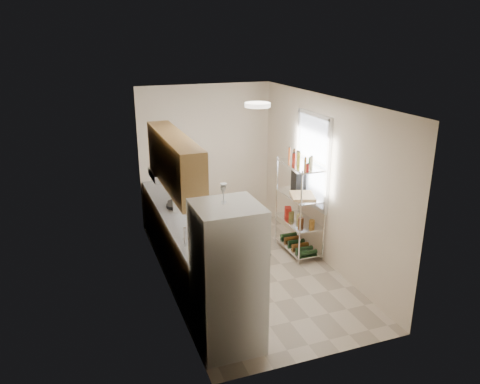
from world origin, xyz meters
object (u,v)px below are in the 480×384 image
(refrigerator, at_px, (228,278))
(rice_cooker, at_px, (181,205))
(frying_pan_large, at_px, (175,206))
(cutting_board, at_px, (303,196))
(espresso_machine, at_px, (299,179))

(refrigerator, xyz_separation_m, rice_cooker, (-0.03, 2.14, 0.13))
(refrigerator, xyz_separation_m, frying_pan_large, (-0.07, 2.31, 0.06))
(cutting_board, bearing_deg, frying_pan_large, 164.88)
(rice_cooker, height_order, espresso_machine, espresso_machine)
(rice_cooker, height_order, frying_pan_large, rice_cooker)
(refrigerator, distance_m, cutting_board, 2.59)
(refrigerator, height_order, espresso_machine, refrigerator)
(refrigerator, relative_size, rice_cooker, 7.41)
(rice_cooker, bearing_deg, espresso_machine, 1.36)
(espresso_machine, bearing_deg, frying_pan_large, -176.24)
(cutting_board, bearing_deg, espresso_machine, 72.52)
(cutting_board, xyz_separation_m, espresso_machine, (0.13, 0.40, 0.14))
(refrigerator, bearing_deg, espresso_machine, 47.82)
(refrigerator, height_order, rice_cooker, refrigerator)
(refrigerator, relative_size, frying_pan_large, 6.12)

